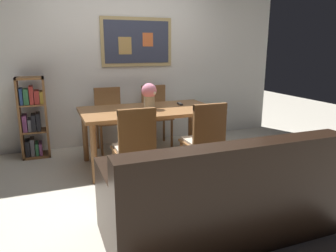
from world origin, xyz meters
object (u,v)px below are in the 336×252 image
dining_chair_near_left (135,143)px  bookshelf (33,119)px  dining_chair_near_right (205,136)px  tv_remote (180,104)px  dining_chair_far_right (156,110)px  dining_chair_far_left (109,114)px  flower_vase (149,94)px  dining_table (149,115)px  leather_couch (218,199)px  potted_ivy (209,122)px

dining_chair_near_left → bookshelf: bookshelf is taller
dining_chair_near_right → tv_remote: (0.10, 0.92, 0.20)m
dining_chair_near_right → dining_chair_near_left: (-0.79, 0.02, 0.00)m
dining_chair_far_right → dining_chair_far_left: bearing=-178.5°
dining_chair_near_left → bookshelf: size_ratio=0.83×
flower_vase → tv_remote: flower_vase is taller
dining_table → dining_chair_near_right: size_ratio=1.86×
dining_table → tv_remote: (0.48, 0.13, 0.09)m
dining_chair_near_left → leather_couch: 1.09m
bookshelf → flower_vase: (1.40, -0.82, 0.37)m
dining_chair_near_left → potted_ivy: 2.38m
dining_chair_far_left → leather_couch: (0.37, -2.53, -0.23)m
dining_chair_far_left → flower_vase: (0.37, -0.77, 0.38)m
dining_chair_near_left → tv_remote: (0.88, 0.90, 0.20)m
leather_couch → flower_vase: (-0.00, 1.76, 0.60)m
dining_table → dining_chair_near_left: (-0.40, -0.77, -0.11)m
dining_chair_near_right → flower_vase: 0.96m
dining_table → tv_remote: 0.51m
dining_chair_far_left → leather_couch: bearing=-81.7°
dining_chair_far_left → dining_chair_near_right: size_ratio=1.00×
dining_chair_far_right → potted_ivy: (0.97, 0.04, -0.28)m
dining_chair_far_right → dining_chair_near_left: 1.74m
dining_chair_far_right → bookshelf: bookshelf is taller
dining_chair_near_left → dining_table: bearing=62.4°
dining_chair_far_left → tv_remote: bearing=-37.3°
bookshelf → tv_remote: (1.88, -0.69, 0.20)m
dining_chair_far_left → flower_vase: size_ratio=2.81×
bookshelf → potted_ivy: size_ratio=2.09×
dining_table → bookshelf: bookshelf is taller
dining_chair_near_left → potted_ivy: size_ratio=1.73×
tv_remote → dining_chair_far_right: bearing=100.5°
bookshelf → tv_remote: 2.01m
potted_ivy → dining_chair_near_right: bearing=-120.0°
leather_couch → tv_remote: leather_couch is taller
potted_ivy → tv_remote: 1.20m
leather_couch → dining_chair_far_left: bearing=98.3°
potted_ivy → tv_remote: (-0.85, -0.71, 0.47)m
tv_remote → dining_chair_near_left: bearing=-134.3°
dining_chair_near_right → leather_couch: 1.06m
dining_table → tv_remote: bearing=15.6°
dining_chair_near_left → leather_couch: size_ratio=0.51×
dining_chair_far_left → bookshelf: bookshelf is taller
flower_vase → dining_chair_near_right: bearing=-64.6°
dining_chair_far_right → potted_ivy: dining_chair_far_right is taller
dining_chair_near_left → leather_couch: bearing=-67.4°
leather_couch → bookshelf: bookshelf is taller
dining_chair_near_right → bookshelf: size_ratio=0.83×
leather_couch → bookshelf: bearing=118.6°
dining_table → tv_remote: size_ratio=10.56×
dining_chair_near_left → flower_vase: 0.95m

